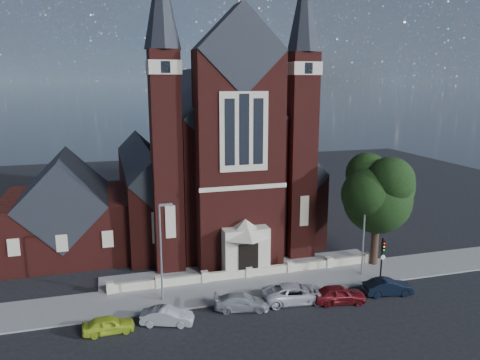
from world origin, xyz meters
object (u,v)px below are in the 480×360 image
(street_lamp_left, at_px, (162,247))
(car_silver_a, at_px, (167,316))
(traffic_signal, at_px, (382,254))
(car_silver_b, at_px, (242,302))
(street_lamp_right, at_px, (365,227))
(car_white_suv, at_px, (295,293))
(car_dark_red, at_px, (339,294))
(car_lime_van, at_px, (108,325))
(church, at_px, (208,159))
(parish_hall, at_px, (66,214))
(street_tree, at_px, (380,195))
(car_navy, at_px, (388,287))

(street_lamp_left, relative_size, car_silver_a, 2.12)
(traffic_signal, relative_size, car_silver_b, 0.94)
(street_lamp_right, relative_size, traffic_signal, 2.02)
(car_white_suv, distance_m, car_dark_red, 3.46)
(car_lime_van, bearing_deg, car_dark_red, -92.92)
(church, bearing_deg, car_dark_red, -76.66)
(parish_hall, relative_size, car_white_suv, 2.28)
(traffic_signal, distance_m, car_white_suv, 9.09)
(church, height_order, street_lamp_right, church)
(car_silver_b, bearing_deg, street_tree, -57.79)
(car_silver_a, xyz_separation_m, car_silver_b, (5.85, 0.65, -0.01))
(street_tree, distance_m, car_lime_van, 26.21)
(parish_hall, bearing_deg, street_lamp_right, -28.22)
(street_lamp_left, bearing_deg, church, 67.34)
(street_tree, height_order, car_silver_a, street_tree)
(car_white_suv, bearing_deg, car_dark_red, -103.08)
(car_lime_van, xyz_separation_m, car_silver_a, (4.11, 0.01, 0.02))
(street_lamp_right, xyz_separation_m, car_lime_van, (-22.32, -3.79, -3.99))
(street_lamp_right, bearing_deg, street_lamp_left, 180.00)
(street_tree, distance_m, street_lamp_left, 20.71)
(church, distance_m, car_white_suv, 23.34)
(church, distance_m, car_silver_b, 23.44)
(car_navy, bearing_deg, street_lamp_right, 8.96)
(car_dark_red, bearing_deg, car_silver_b, 91.91)
(street_lamp_right, distance_m, car_silver_a, 19.02)
(church, distance_m, parish_hall, 17.26)
(car_lime_van, height_order, car_silver_b, car_silver_b)
(car_silver_a, distance_m, car_navy, 18.22)
(street_lamp_right, relative_size, car_dark_red, 1.91)
(street_tree, height_order, car_dark_red, street_tree)
(street_lamp_right, xyz_separation_m, car_white_suv, (-7.87, -3.07, -3.86))
(street_lamp_left, height_order, car_silver_a, street_lamp_left)
(church, height_order, car_lime_van, church)
(car_dark_red, bearing_deg, street_lamp_left, 82.38)
(church, distance_m, car_dark_red, 24.93)
(parish_hall, height_order, traffic_signal, parish_hall)
(car_lime_van, bearing_deg, car_silver_a, -91.51)
(street_lamp_left, height_order, car_lime_van, street_lamp_left)
(car_white_suv, height_order, car_navy, car_white_suv)
(car_lime_van, xyz_separation_m, car_silver_b, (9.96, 0.66, 0.01))
(street_lamp_left, bearing_deg, car_silver_b, -29.01)
(car_dark_red, xyz_separation_m, car_navy, (4.61, 0.18, -0.05))
(parish_hall, height_order, street_tree, street_tree)
(street_lamp_left, relative_size, traffic_signal, 2.02)
(street_lamp_left, bearing_deg, parish_hall, 120.02)
(parish_hall, bearing_deg, traffic_signal, -29.98)
(parish_hall, distance_m, car_dark_red, 28.35)
(church, height_order, street_lamp_left, church)
(church, relative_size, car_dark_red, 8.24)
(street_tree, relative_size, traffic_signal, 2.67)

